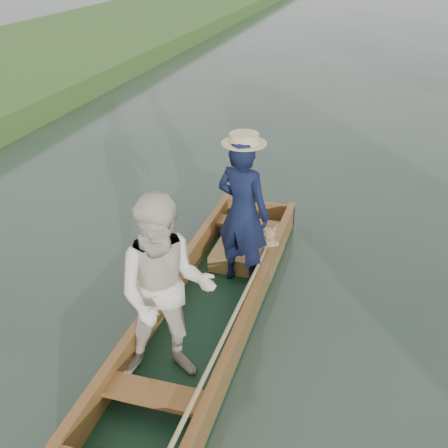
# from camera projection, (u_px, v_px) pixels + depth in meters

# --- Properties ---
(ground) EXTENTS (120.00, 120.00, 0.00)m
(ground) POSITION_uv_depth(u_px,v_px,m) (210.00, 318.00, 6.61)
(ground) COLOR #283D30
(ground) RESTS_ON ground
(punt) EXTENTS (1.24, 5.00, 2.04)m
(punt) POSITION_uv_depth(u_px,v_px,m) (203.00, 274.00, 6.04)
(punt) COLOR black
(punt) RESTS_ON ground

